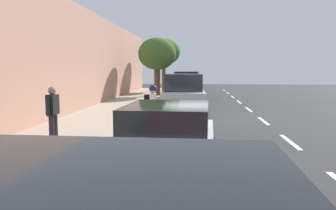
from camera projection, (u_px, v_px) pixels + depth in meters
ground at (192, 117)px, 15.77m from camera, size 67.90×67.90×0.00m
sidewalk at (114, 115)px, 16.05m from camera, size 3.98×42.44×0.13m
curb_edge at (159, 115)px, 15.88m from camera, size 0.16×42.44×0.13m
lane_stripe_centre at (255, 114)px, 16.73m from camera, size 0.14×40.00×0.01m
lane_stripe_bike_edge at (191, 117)px, 15.77m from camera, size 0.12×42.44×0.01m
building_facade at (65, 58)px, 15.96m from camera, size 0.50×42.44×5.35m
parked_suv_black_nearest at (188, 85)px, 25.71m from camera, size 2.20×4.81×1.99m
parked_pickup_silver_second at (183, 95)px, 17.14m from camera, size 2.16×5.36×1.95m
parked_sedan_white_mid at (167, 144)px, 6.70m from camera, size 1.97×4.46×1.52m
bicycle_at_curb at (157, 126)px, 11.19m from camera, size 1.62×0.75×0.75m
cyclist_with_backpack at (152, 104)px, 11.59m from camera, size 0.45×0.61×1.67m
street_tree_near_cyclist at (164, 52)px, 32.03m from camera, size 3.04×3.04×4.84m
street_tree_mid_block at (157, 54)px, 26.65m from camera, size 2.93×2.93×4.43m
pedestrian_on_phone at (53, 111)px, 9.75m from camera, size 0.26×0.62×1.57m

